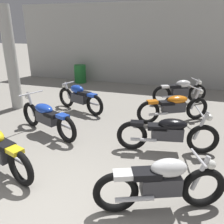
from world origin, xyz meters
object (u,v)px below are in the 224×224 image
(support_pillar, at_px, (11,60))
(oil_drum, at_px, (80,74))
(motorcycle_left_row_1, at_px, (47,117))
(motorcycle_left_row_2, at_px, (79,97))
(motorcycle_right_row_2, at_px, (174,106))
(motorcycle_right_row_0, at_px, (161,183))
(motorcycle_right_row_3, at_px, (180,91))
(motorcycle_right_row_1, at_px, (168,133))

(support_pillar, distance_m, oil_drum, 4.24)
(motorcycle_left_row_1, distance_m, motorcycle_left_row_2, 1.77)
(oil_drum, bearing_deg, support_pillar, -95.75)
(motorcycle_right_row_2, bearing_deg, support_pillar, -175.67)
(motorcycle_left_row_1, xyz_separation_m, motorcycle_right_row_0, (3.05, -1.76, 0.01))
(motorcycle_right_row_0, xyz_separation_m, motorcycle_right_row_2, (-0.06, 3.56, -0.01))
(motorcycle_right_row_0, bearing_deg, motorcycle_right_row_3, 89.62)
(motorcycle_right_row_0, height_order, motorcycle_right_row_2, motorcycle_right_row_2)
(motorcycle_left_row_1, xyz_separation_m, oil_drum, (-1.67, 5.47, -0.03))
(motorcycle_left_row_1, bearing_deg, oil_drum, 107.01)
(motorcycle_right_row_1, bearing_deg, oil_drum, 130.44)
(motorcycle_right_row_0, xyz_separation_m, motorcycle_right_row_1, (-0.07, 1.76, -0.01))
(motorcycle_right_row_0, bearing_deg, motorcycle_left_row_2, 130.29)
(motorcycle_left_row_1, distance_m, motorcycle_right_row_2, 3.49)
(motorcycle_right_row_1, bearing_deg, motorcycle_right_row_3, 88.36)
(motorcycle_right_row_0, bearing_deg, oil_drum, 123.16)
(motorcycle_left_row_1, relative_size, motorcycle_right_row_2, 1.07)
(motorcycle_left_row_2, relative_size, oil_drum, 2.21)
(motorcycle_left_row_1, distance_m, motorcycle_right_row_3, 4.71)
(motorcycle_right_row_0, distance_m, motorcycle_right_row_2, 3.56)
(oil_drum, bearing_deg, motorcycle_left_row_1, -72.99)
(motorcycle_left_row_1, height_order, motorcycle_right_row_0, motorcycle_left_row_1)
(motorcycle_left_row_1, distance_m, oil_drum, 5.72)
(motorcycle_right_row_0, height_order, motorcycle_right_row_1, motorcycle_right_row_1)
(support_pillar, relative_size, motorcycle_right_row_0, 1.72)
(motorcycle_left_row_1, bearing_deg, motorcycle_right_row_3, 49.13)
(motorcycle_right_row_0, bearing_deg, motorcycle_right_row_1, 92.16)
(motorcycle_left_row_2, bearing_deg, motorcycle_right_row_3, 30.66)
(motorcycle_left_row_2, relative_size, motorcycle_right_row_1, 0.87)
(motorcycle_right_row_0, relative_size, motorcycle_right_row_1, 0.87)
(motorcycle_right_row_1, height_order, oil_drum, motorcycle_right_row_1)
(motorcycle_right_row_2, relative_size, motorcycle_right_row_3, 1.06)
(motorcycle_left_row_2, relative_size, motorcycle_right_row_0, 1.01)
(support_pillar, height_order, motorcycle_right_row_0, support_pillar)
(motorcycle_right_row_3, bearing_deg, motorcycle_left_row_2, -149.34)
(motorcycle_right_row_1, distance_m, motorcycle_right_row_2, 1.80)
(motorcycle_left_row_1, relative_size, motorcycle_left_row_2, 1.09)
(motorcycle_left_row_1, height_order, oil_drum, motorcycle_left_row_1)
(motorcycle_left_row_2, distance_m, oil_drum, 4.08)
(support_pillar, xyz_separation_m, motorcycle_right_row_1, (5.06, -1.41, -1.15))
(motorcycle_left_row_2, relative_size, motorcycle_right_row_2, 0.98)
(support_pillar, height_order, oil_drum, support_pillar)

